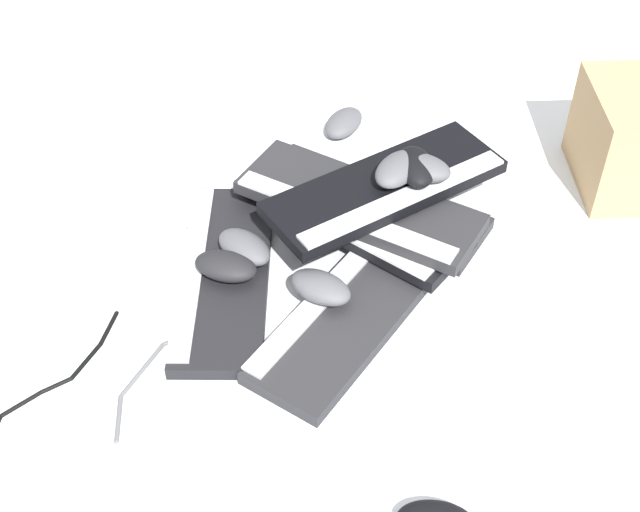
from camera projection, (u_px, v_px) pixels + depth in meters
ground_plane at (360, 268)px, 1.58m from camera, size 3.20×3.20×0.00m
keyboard_0 at (223, 274)px, 1.55m from camera, size 0.21×0.46×0.03m
keyboard_1 at (352, 311)px, 1.48m from camera, size 0.40×0.43×0.03m
keyboard_2 at (369, 206)px, 1.68m from camera, size 0.44×0.39×0.03m
keyboard_3 at (349, 213)px, 1.62m from camera, size 0.42×0.42×0.03m
keyboard_4 at (358, 204)px, 1.59m from camera, size 0.44×0.39×0.03m
keyboard_5 at (386, 187)px, 1.57m from camera, size 0.46×0.33×0.03m
mouse_1 at (226, 266)px, 1.51m from camera, size 0.13×0.11×0.04m
mouse_2 at (398, 169)px, 1.55m from camera, size 0.12×0.13×0.04m
mouse_3 at (420, 167)px, 1.56m from camera, size 0.13×0.11×0.04m
mouse_4 at (344, 123)px, 1.86m from camera, size 0.12×0.13×0.04m
mouse_5 at (321, 287)px, 1.47m from camera, size 0.13×0.12×0.04m
mouse_6 at (416, 167)px, 1.56m from camera, size 0.07×0.11×0.04m
mouse_7 at (244, 247)px, 1.54m from camera, size 0.12×0.13×0.04m
cable_0 at (20, 409)px, 1.35m from camera, size 0.30×0.37×0.01m
cable_1 at (181, 320)px, 1.48m from camera, size 0.19×0.47×0.01m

